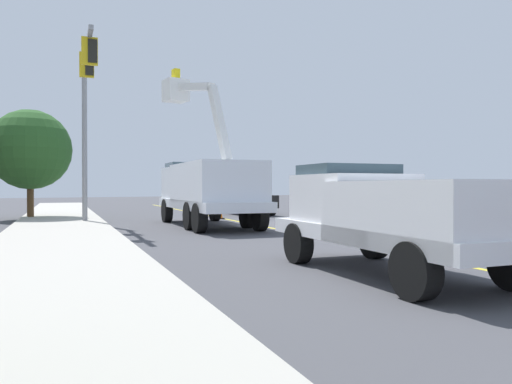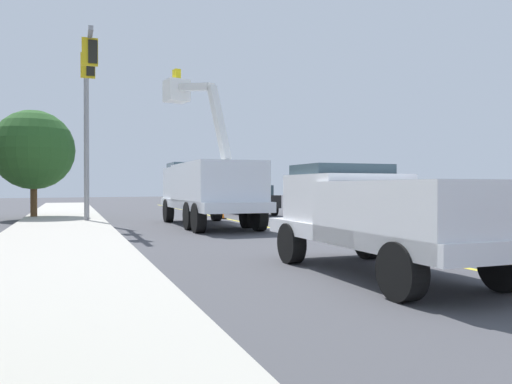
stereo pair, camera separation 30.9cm
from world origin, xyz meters
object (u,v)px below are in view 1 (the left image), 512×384
traffic_cone_mid_front (308,223)px  traffic_cone_mid_rear (220,211)px  utility_bucket_truck (207,187)px  service_pickup_truck (391,213)px  traffic_signal_mast (86,97)px  passing_minivan (247,198)px

traffic_cone_mid_front → traffic_cone_mid_rear: traffic_cone_mid_rear is taller
utility_bucket_truck → traffic_cone_mid_front: bearing=-170.7°
utility_bucket_truck → traffic_cone_mid_rear: size_ratio=10.33×
service_pickup_truck → traffic_cone_mid_rear: (15.60, -5.04, -0.71)m
traffic_cone_mid_front → traffic_signal_mast: 10.81m
utility_bucket_truck → traffic_cone_mid_rear: 4.63m
utility_bucket_truck → traffic_cone_mid_rear: (3.64, -2.60, -1.20)m
passing_minivan → traffic_cone_mid_rear: 4.16m
service_pickup_truck → traffic_cone_mid_front: bearing=-27.2°
traffic_cone_mid_rear → traffic_signal_mast: 8.32m
service_pickup_truck → passing_minivan: service_pickup_truck is taller
traffic_cone_mid_front → service_pickup_truck: bearing=152.8°
service_pickup_truck → traffic_cone_mid_rear: service_pickup_truck is taller
passing_minivan → traffic_signal_mast: bearing=109.1°
utility_bucket_truck → traffic_cone_mid_front: 5.67m
service_pickup_truck → traffic_signal_mast: bearing=6.4°
traffic_cone_mid_rear → service_pickup_truck: bearing=162.1°
passing_minivan → traffic_signal_mast: (-3.43, 9.91, 4.30)m
passing_minivan → traffic_cone_mid_front: 12.69m
utility_bucket_truck → service_pickup_truck: utility_bucket_truck is taller
traffic_cone_mid_front → traffic_signal_mast: traffic_signal_mast is taller
passing_minivan → traffic_cone_mid_rear: passing_minivan is taller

